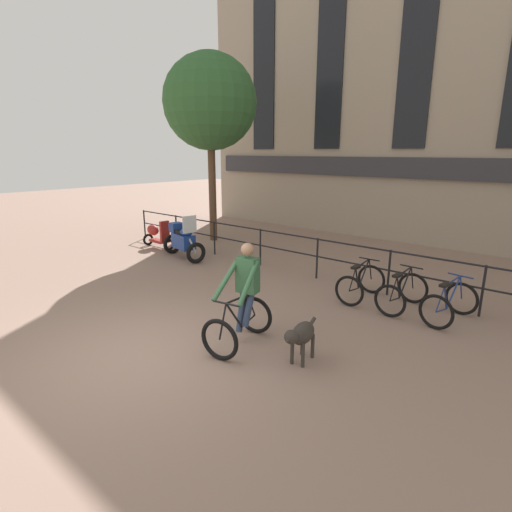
# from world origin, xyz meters

# --- Properties ---
(ground_plane) EXTENTS (60.00, 60.00, 0.00)m
(ground_plane) POSITION_xyz_m (0.00, 0.00, 0.00)
(ground_plane) COLOR #8E7060
(canal_railing) EXTENTS (15.05, 0.05, 1.05)m
(canal_railing) POSITION_xyz_m (-0.00, 5.20, 0.71)
(canal_railing) COLOR black
(canal_railing) RESTS_ON ground_plane
(building_facade) EXTENTS (18.00, 0.72, 11.98)m
(building_facade) POSITION_xyz_m (0.00, 10.99, 5.96)
(building_facade) COLOR gray
(building_facade) RESTS_ON ground_plane
(cyclist_with_bike) EXTENTS (0.89, 1.28, 1.70)m
(cyclist_with_bike) POSITION_xyz_m (0.96, 1.37, 0.76)
(cyclist_with_bike) COLOR black
(cyclist_with_bike) RESTS_ON ground_plane
(dog) EXTENTS (0.35, 0.95, 0.66)m
(dog) POSITION_xyz_m (2.09, 1.44, 0.46)
(dog) COLOR #332D28
(dog) RESTS_ON ground_plane
(parked_motorcycle) EXTENTS (1.69, 0.92, 1.35)m
(parked_motorcycle) POSITION_xyz_m (-4.14, 4.28, 0.56)
(parked_motorcycle) COLOR black
(parked_motorcycle) RESTS_ON ground_plane
(parked_bicycle_near_lamp) EXTENTS (0.66, 1.11, 0.86)m
(parked_bicycle_near_lamp) POSITION_xyz_m (1.53, 4.54, 0.36)
(parked_bicycle_near_lamp) COLOR black
(parked_bicycle_near_lamp) RESTS_ON ground_plane
(parked_bicycle_mid_left) EXTENTS (0.73, 1.15, 0.86)m
(parked_bicycle_mid_left) POSITION_xyz_m (2.44, 4.54, 0.36)
(parked_bicycle_mid_left) COLOR black
(parked_bicycle_mid_left) RESTS_ON ground_plane
(parked_bicycle_mid_right) EXTENTS (0.83, 1.20, 0.86)m
(parked_bicycle_mid_right) POSITION_xyz_m (3.35, 4.54, 0.36)
(parked_bicycle_mid_right) COLOR black
(parked_bicycle_mid_right) RESTS_ON ground_plane
(parked_scooter) EXTENTS (1.29, 0.45, 0.96)m
(parked_scooter) POSITION_xyz_m (-5.86, 4.57, 0.46)
(parked_scooter) COLOR black
(parked_scooter) RESTS_ON ground_plane
(tree_canalside_left) EXTENTS (3.18, 3.18, 6.35)m
(tree_canalside_left) POSITION_xyz_m (-5.34, 6.66, 4.73)
(tree_canalside_left) COLOR brown
(tree_canalside_left) RESTS_ON ground_plane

